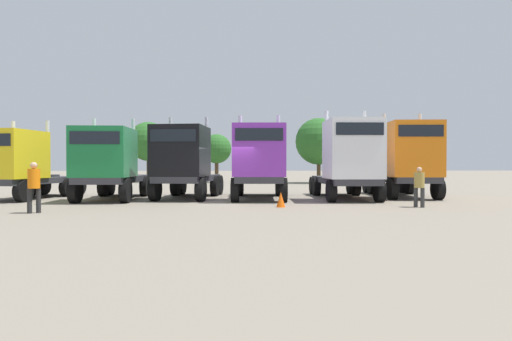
% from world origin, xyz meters
% --- Properties ---
extents(ground, '(200.00, 200.00, 0.00)m').
position_xyz_m(ground, '(0.00, 0.00, 0.00)').
color(ground, gray).
extents(semi_truck_yellow, '(3.55, 6.06, 3.93)m').
position_xyz_m(semi_truck_yellow, '(-10.11, 1.88, 1.77)').
color(semi_truck_yellow, '#333338').
rests_on(semi_truck_yellow, ground).
extents(semi_truck_green, '(2.57, 6.29, 3.99)m').
position_xyz_m(semi_truck_green, '(-5.58, 1.22, 1.81)').
color(semi_truck_green, '#333338').
rests_on(semi_truck_green, ground).
extents(semi_truck_black, '(3.37, 6.02, 4.16)m').
position_xyz_m(semi_truck_black, '(-2.10, 1.78, 1.89)').
color(semi_truck_black, '#333338').
rests_on(semi_truck_black, ground).
extents(semi_truck_purple, '(2.95, 6.31, 4.17)m').
position_xyz_m(semi_truck_purple, '(1.58, 1.18, 1.87)').
color(semi_truck_purple, '#333338').
rests_on(semi_truck_purple, ground).
extents(semi_truck_white, '(2.77, 6.48, 4.41)m').
position_xyz_m(semi_truck_white, '(5.92, 0.87, 1.98)').
color(semi_truck_white, '#333338').
rests_on(semi_truck_white, ground).
extents(semi_truck_orange, '(3.04, 6.50, 4.43)m').
position_xyz_m(semi_truck_orange, '(9.27, 2.00, 2.01)').
color(semi_truck_orange, '#333338').
rests_on(semi_truck_orange, ground).
extents(visitor_in_hivis, '(0.55, 0.55, 1.81)m').
position_xyz_m(visitor_in_hivis, '(-6.70, -3.76, 1.05)').
color(visitor_in_hivis, '#262626').
rests_on(visitor_in_hivis, ground).
extents(visitor_with_camera, '(0.56, 0.56, 1.62)m').
position_xyz_m(visitor_with_camera, '(7.80, -2.56, 0.93)').
color(visitor_with_camera, '#343434').
rests_on(visitor_with_camera, ground).
extents(traffic_cone_near, '(0.36, 0.36, 0.61)m').
position_xyz_m(traffic_cone_near, '(2.24, -2.22, 0.31)').
color(traffic_cone_near, '#F2590C').
rests_on(traffic_cone_near, ground).
extents(oak_far_left, '(3.87, 3.87, 5.95)m').
position_xyz_m(oak_far_left, '(-8.05, 22.34, 4.00)').
color(oak_far_left, '#4C3823').
rests_on(oak_far_left, ground).
extents(oak_far_centre, '(2.82, 2.82, 4.66)m').
position_xyz_m(oak_far_centre, '(-1.27, 20.76, 3.22)').
color(oak_far_centre, '#4C3823').
rests_on(oak_far_centre, ground).
extents(oak_far_right, '(4.38, 4.38, 6.10)m').
position_xyz_m(oak_far_right, '(8.33, 19.33, 3.90)').
color(oak_far_right, '#4C3823').
rests_on(oak_far_right, ground).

